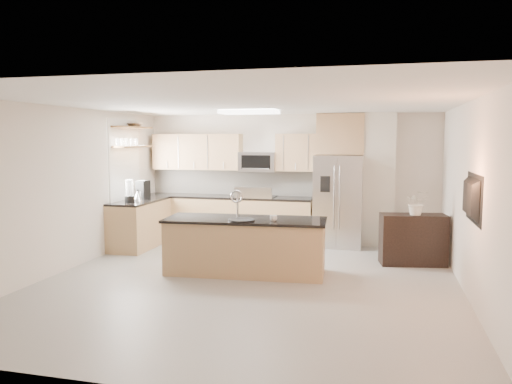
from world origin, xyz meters
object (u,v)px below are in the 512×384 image
(refrigerator, at_px, (338,201))
(kettle, at_px, (138,196))
(blender, at_px, (130,193))
(flower_vase, at_px, (417,197))
(coffee_maker, at_px, (143,190))
(microwave, at_px, (258,162))
(cup, at_px, (274,218))
(platter, at_px, (241,220))
(bowl, at_px, (134,124))
(credenza, at_px, (413,239))
(island, at_px, (245,246))
(range, at_px, (257,218))
(television, at_px, (467,198))

(refrigerator, height_order, kettle, refrigerator)
(blender, height_order, flower_vase, flower_vase)
(coffee_maker, bearing_deg, microwave, 25.36)
(cup, relative_size, platter, 0.28)
(blender, xyz_separation_m, bowl, (-0.18, 0.59, 1.28))
(credenza, distance_m, cup, 2.53)
(refrigerator, bearing_deg, cup, -106.70)
(refrigerator, xyz_separation_m, island, (-1.23, -2.38, -0.46))
(range, bearing_deg, cup, -70.55)
(cup, relative_size, kettle, 0.49)
(range, xyz_separation_m, refrigerator, (1.66, -0.05, 0.42))
(island, relative_size, blender, 6.02)
(cup, distance_m, coffee_maker, 3.45)
(flower_vase, bearing_deg, credenza, 114.82)
(refrigerator, distance_m, blender, 3.99)
(refrigerator, distance_m, kettle, 3.87)
(flower_vase, bearing_deg, bowl, 175.23)
(blender, distance_m, bowl, 1.42)
(television, bearing_deg, cup, 77.90)
(range, distance_m, coffee_maker, 2.35)
(island, height_order, television, television)
(island, relative_size, coffee_maker, 7.05)
(range, height_order, kettle, kettle)
(credenza, xyz_separation_m, bowl, (-5.25, 0.37, 1.96))
(microwave, height_order, flower_vase, microwave)
(island, distance_m, coffee_maker, 3.04)
(range, distance_m, refrigerator, 1.71)
(refrigerator, relative_size, coffee_maker, 4.92)
(blender, bearing_deg, kettle, 76.77)
(cup, bearing_deg, credenza, 32.57)
(platter, bearing_deg, coffee_maker, 144.88)
(bowl, relative_size, television, 0.34)
(range, bearing_deg, refrigerator, -1.60)
(range, height_order, blender, blender)
(blender, relative_size, kettle, 1.86)
(coffee_maker, height_order, bowl, bowl)
(refrigerator, relative_size, credenza, 1.68)
(kettle, height_order, coffee_maker, coffee_maker)
(cup, bearing_deg, island, 163.88)
(cup, bearing_deg, bowl, 151.64)
(television, bearing_deg, kettle, 71.17)
(credenza, distance_m, kettle, 5.06)
(coffee_maker, bearing_deg, television, -21.89)
(kettle, bearing_deg, range, 31.33)
(refrigerator, height_order, television, refrigerator)
(microwave, xyz_separation_m, cup, (0.90, -2.69, -0.72))
(range, relative_size, television, 1.06)
(blender, bearing_deg, bowl, 106.63)
(microwave, relative_size, credenza, 0.72)
(platter, relative_size, bowl, 1.10)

